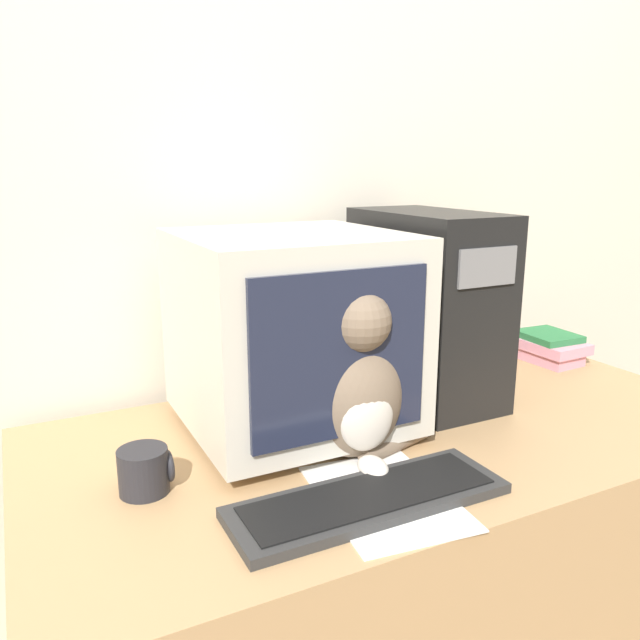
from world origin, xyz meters
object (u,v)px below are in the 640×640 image
Objects in this scene: computer_tower at (426,306)px; mug at (145,471)px; pen at (268,502)px; book_stack at (548,347)px; cat at (355,387)px; crt_monitor at (291,331)px; keyboard at (369,499)px.

mug is at bearing -166.13° from computer_tower.
pen is 1.51× the size of mug.
computer_tower is 0.75m from mug.
book_stack is at bearing 6.80° from computer_tower.
cat is 0.27m from pen.
book_stack is 1.54× the size of pen.
crt_monitor is at bearing 21.50° from mug.
crt_monitor is 3.19× the size of pen.
book_stack is 1.21m from mug.
crt_monitor is 0.20m from cat.
keyboard is 1.40× the size of cat.
pen is at bearing -149.91° from computer_tower.
mug is (-0.34, -0.13, -0.18)m from crt_monitor.
cat reaches higher than pen.
computer_tower is 3.22× the size of pen.
computer_tower is 0.93× the size of keyboard.
crt_monitor reaches higher than pen.
computer_tower is 4.85× the size of mug.
cat reaches higher than mug.
computer_tower is 2.09× the size of book_stack.
computer_tower is 0.51m from book_stack.
book_stack reaches higher than pen.
crt_monitor is 0.99× the size of computer_tower.
keyboard is 0.38m from mug.
crt_monitor reaches higher than book_stack.
book_stack is at bearing 6.66° from crt_monitor.
keyboard is 5.20× the size of mug.
computer_tower is at bearing 13.87° from mug.
book_stack is at bearing 25.71° from cat.
computer_tower is 1.31× the size of cat.
crt_monitor is at bearing -173.52° from computer_tower.
cat is 0.40m from mug.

